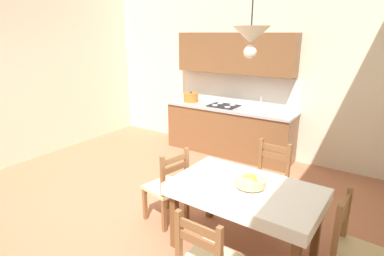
{
  "coord_description": "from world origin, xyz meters",
  "views": [
    {
      "loc": [
        2.56,
        -2.58,
        2.2
      ],
      "look_at": [
        0.38,
        0.7,
        1.0
      ],
      "focal_mm": 29.35,
      "sensor_mm": 36.0,
      "label": 1
    }
  ],
  "objects": [
    {
      "name": "fruit_bowl",
      "position": [
        1.5,
        0.04,
        0.81
      ],
      "size": [
        0.3,
        0.3,
        0.12
      ],
      "color": "tan",
      "rests_on": "dining_table"
    },
    {
      "name": "kitchen_cabinetry",
      "position": [
        0.03,
        2.49,
        0.86
      ],
      "size": [
        2.42,
        0.63,
        2.2
      ],
      "color": "brown",
      "rests_on": "ground_plane"
    },
    {
      "name": "wall_back",
      "position": [
        0.0,
        2.82,
        2.1
      ],
      "size": [
        6.21,
        0.12,
        4.2
      ],
      "primitive_type": "cube",
      "color": "beige",
      "rests_on": "ground_plane"
    },
    {
      "name": "dining_chair_kitchen_side",
      "position": [
        1.4,
        0.85,
        0.44
      ],
      "size": [
        0.44,
        0.44,
        0.93
      ],
      "color": "#D1BC89",
      "rests_on": "ground_plane"
    },
    {
      "name": "dining_chair_window_side",
      "position": [
        2.48,
        -0.0,
        0.44
      ],
      "size": [
        0.45,
        0.45,
        0.93
      ],
      "color": "#D1BC89",
      "rests_on": "ground_plane"
    },
    {
      "name": "ground_plane",
      "position": [
        0.0,
        0.0,
        -0.05
      ],
      "size": [
        6.21,
        6.12,
        0.1
      ],
      "primitive_type": "cube",
      "color": "#AD6B4C"
    },
    {
      "name": "pendant_lamp",
      "position": [
        1.46,
        -0.05,
        2.18
      ],
      "size": [
        0.32,
        0.32,
        0.8
      ],
      "color": "black"
    },
    {
      "name": "dining_chair_tv_side",
      "position": [
        0.46,
        0.05,
        0.44
      ],
      "size": [
        0.5,
        0.5,
        0.93
      ],
      "color": "#D1BC89",
      "rests_on": "ground_plane"
    },
    {
      "name": "dining_table",
      "position": [
        1.46,
        0.03,
        0.62
      ],
      "size": [
        1.48,
        0.93,
        0.75
      ],
      "color": "brown",
      "rests_on": "ground_plane"
    }
  ]
}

